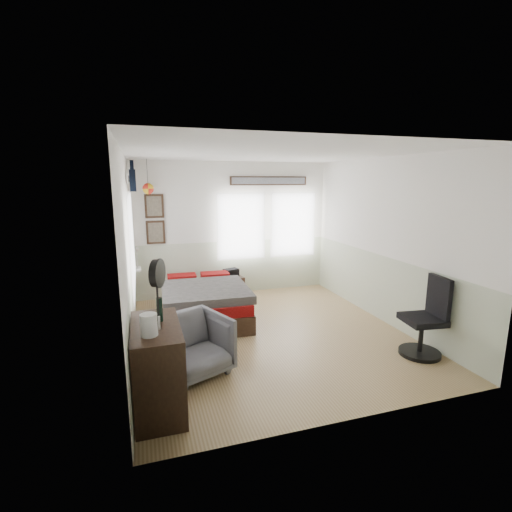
# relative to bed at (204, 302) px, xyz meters

# --- Properties ---
(ground_plane) EXTENTS (4.00, 4.50, 0.01)m
(ground_plane) POSITION_rel_bed_xyz_m (0.86, -0.92, -0.30)
(ground_plane) COLOR #987546
(room_shell) EXTENTS (4.02, 4.52, 2.71)m
(room_shell) POSITION_rel_bed_xyz_m (0.78, -0.74, 1.32)
(room_shell) COLOR white
(room_shell) RESTS_ON ground_plane
(wall_decor) EXTENTS (3.55, 1.32, 1.44)m
(wall_decor) POSITION_rel_bed_xyz_m (-0.24, 1.03, 1.81)
(wall_decor) COLOR #3D281B
(wall_decor) RESTS_ON room_shell
(bed) EXTENTS (1.43, 1.94, 0.60)m
(bed) POSITION_rel_bed_xyz_m (0.00, 0.00, 0.00)
(bed) COLOR black
(bed) RESTS_ON ground_plane
(dresser) EXTENTS (0.48, 1.00, 0.90)m
(dresser) POSITION_rel_bed_xyz_m (-0.88, -2.38, 0.16)
(dresser) COLOR black
(dresser) RESTS_ON ground_plane
(armchair) EXTENTS (1.02, 1.03, 0.72)m
(armchair) POSITION_rel_bed_xyz_m (-0.43, -1.79, 0.07)
(armchair) COLOR slate
(armchair) RESTS_ON ground_plane
(nightstand) EXTENTS (0.49, 0.42, 0.45)m
(nightstand) POSITION_rel_bed_xyz_m (0.70, 0.94, -0.07)
(nightstand) COLOR black
(nightstand) RESTS_ON ground_plane
(task_chair) EXTENTS (0.54, 0.54, 1.09)m
(task_chair) POSITION_rel_bed_xyz_m (2.62, -2.23, 0.15)
(task_chair) COLOR black
(task_chair) RESTS_ON ground_plane
(kettle) EXTENTS (0.18, 0.16, 0.21)m
(kettle) POSITION_rel_bed_xyz_m (-0.94, -2.62, 0.71)
(kettle) COLOR silver
(kettle) RESTS_ON dresser
(bottle) EXTENTS (0.06, 0.06, 0.25)m
(bottle) POSITION_rel_bed_xyz_m (-0.83, -2.27, 0.73)
(bottle) COLOR black
(bottle) RESTS_ON dresser
(stand_fan) EXTENTS (0.18, 0.27, 0.70)m
(stand_fan) POSITION_rel_bed_xyz_m (-0.84, -2.44, 1.15)
(stand_fan) COLOR black
(stand_fan) RESTS_ON dresser
(black_bag) EXTENTS (0.32, 0.26, 0.16)m
(black_bag) POSITION_rel_bed_xyz_m (0.70, 0.94, 0.23)
(black_bag) COLOR black
(black_bag) RESTS_ON nightstand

